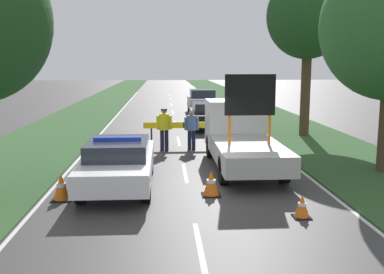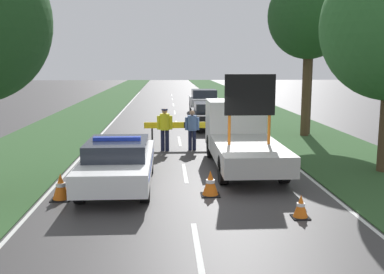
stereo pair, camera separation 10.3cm
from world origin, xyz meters
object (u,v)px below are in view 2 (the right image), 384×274
(work_truck, at_px, (241,136))
(police_officer, at_px, (165,126))
(traffic_cone_lane_edge, at_px, (145,148))
(traffic_cone_near_police, at_px, (61,187))
(queued_car_sedan_black, at_px, (209,115))
(pedestrian_civilian, at_px, (192,127))
(roadside_tree_near_right, at_px, (309,16))
(road_barrier, at_px, (184,126))
(traffic_cone_behind_barrier, at_px, (210,183))
(traffic_cone_near_truck, at_px, (133,142))
(queued_car_sedan_silver, at_px, (204,101))
(traffic_cone_centre_front, at_px, (301,206))
(police_car, at_px, (118,162))
(utility_pole, at_px, (311,53))

(work_truck, height_order, police_officer, work_truck)
(traffic_cone_lane_edge, bearing_deg, work_truck, -23.16)
(traffic_cone_near_police, relative_size, queued_car_sedan_black, 0.16)
(police_officer, xyz_separation_m, traffic_cone_lane_edge, (-0.75, -1.29, -0.67))
(pedestrian_civilian, bearing_deg, roadside_tree_near_right, 53.21)
(work_truck, xyz_separation_m, road_barrier, (-1.81, 3.57, -0.16))
(police_officer, xyz_separation_m, traffic_cone_behind_barrier, (1.23, -6.24, -0.68))
(traffic_cone_near_truck, relative_size, queued_car_sedan_silver, 0.14)
(traffic_cone_near_police, distance_m, traffic_cone_lane_edge, 5.44)
(queued_car_sedan_black, distance_m, queued_car_sedan_silver, 7.13)
(police_officer, bearing_deg, roadside_tree_near_right, -138.42)
(road_barrier, distance_m, traffic_cone_lane_edge, 2.69)
(queued_car_sedan_black, bearing_deg, traffic_cone_near_police, 68.21)
(work_truck, bearing_deg, traffic_cone_centre_front, 97.24)
(traffic_cone_near_truck, xyz_separation_m, queued_car_sedan_silver, (4.01, 12.64, 0.59))
(police_officer, bearing_deg, traffic_cone_near_truck, -11.46)
(traffic_cone_near_truck, bearing_deg, queued_car_sedan_black, 56.09)
(police_car, bearing_deg, traffic_cone_near_truck, 85.53)
(pedestrian_civilian, relative_size, queued_car_sedan_silver, 0.41)
(roadside_tree_near_right, distance_m, utility_pole, 1.77)
(traffic_cone_lane_edge, xyz_separation_m, queued_car_sedan_black, (3.12, 7.48, 0.37))
(utility_pole, bearing_deg, traffic_cone_near_police, -133.67)
(traffic_cone_near_police, bearing_deg, queued_car_sedan_black, 68.21)
(police_car, height_order, traffic_cone_behind_barrier, police_car)
(police_car, height_order, queued_car_sedan_black, police_car)
(road_barrier, relative_size, police_officer, 1.94)
(pedestrian_civilian, distance_m, traffic_cone_centre_front, 8.46)
(traffic_cone_near_police, bearing_deg, police_car, 40.55)
(traffic_cone_centre_front, xyz_separation_m, utility_pole, (3.93, 11.87, 3.67))
(utility_pole, bearing_deg, queued_car_sedan_silver, 114.59)
(utility_pole, bearing_deg, police_officer, -151.81)
(traffic_cone_behind_barrier, bearing_deg, road_barrier, 93.47)
(traffic_cone_near_police, xyz_separation_m, traffic_cone_near_truck, (1.32, 7.06, -0.08))
(traffic_cone_centre_front, distance_m, queued_car_sedan_silver, 21.43)
(traffic_cone_lane_edge, bearing_deg, police_car, -97.96)
(police_officer, height_order, utility_pole, utility_pole)
(work_truck, xyz_separation_m, traffic_cone_near_police, (-5.26, -3.66, -0.68))
(traffic_cone_behind_barrier, height_order, roadside_tree_near_right, roadside_tree_near_right)
(queued_car_sedan_black, relative_size, roadside_tree_near_right, 0.57)
(police_car, relative_size, pedestrian_civilian, 3.04)
(police_officer, relative_size, traffic_cone_centre_front, 3.14)
(traffic_cone_lane_edge, bearing_deg, traffic_cone_centre_front, -60.42)
(traffic_cone_near_truck, xyz_separation_m, utility_pole, (8.38, 3.10, 3.67))
(traffic_cone_behind_barrier, relative_size, queued_car_sedan_silver, 0.17)
(traffic_cone_lane_edge, bearing_deg, police_officer, 59.74)
(road_barrier, relative_size, queued_car_sedan_silver, 0.83)
(traffic_cone_centre_front, xyz_separation_m, traffic_cone_near_truck, (-4.45, 8.77, -0.00))
(police_officer, xyz_separation_m, pedestrian_civilian, (1.10, 0.09, -0.07))
(police_officer, distance_m, utility_pole, 8.50)
(traffic_cone_lane_edge, height_order, roadside_tree_near_right, roadside_tree_near_right)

